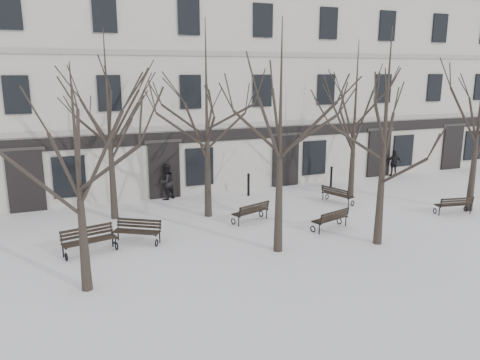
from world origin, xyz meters
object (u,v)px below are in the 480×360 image
bench_5 (337,194)px  bench_0 (89,239)px  bench_2 (454,204)px  bench_3 (137,230)px  tree_0 (77,153)px  tree_1 (281,110)px  bench_4 (251,211)px  tree_2 (386,113)px  tree_3 (480,108)px  bench_1 (331,219)px

bench_5 → bench_0: bearing=81.8°
bench_2 → bench_3: size_ratio=0.96×
tree_0 → bench_5: tree_0 is taller
tree_1 → bench_4: bearing=82.8°
bench_2 → bench_4: 9.41m
tree_0 → tree_2: size_ratio=0.84×
tree_0 → bench_3: 5.44m
tree_3 → bench_2: size_ratio=4.37×
tree_3 → bench_5: 7.51m
tree_2 → tree_3: tree_2 is taller
tree_1 → bench_2: size_ratio=4.66×
tree_3 → bench_1: (-7.57, 0.11, -4.32)m
bench_3 → bench_5: bearing=42.6°
bench_4 → tree_3: bearing=148.1°
bench_1 → bench_3: bearing=-27.1°
tree_0 → tree_2: bearing=-0.7°
bench_1 → bench_3: bench_3 is taller
tree_3 → bench_2: (-1.14, -0.18, -4.34)m
tree_3 → bench_3: size_ratio=4.19×
bench_0 → bench_3: (1.79, 0.41, -0.03)m
bench_0 → bench_2: size_ratio=1.14×
tree_2 → bench_4: tree_2 is taller
tree_0 → bench_2: bearing=5.7°
tree_0 → bench_1: 10.67m
bench_5 → bench_1: bearing=124.5°
tree_2 → bench_3: tree_2 is taller
tree_1 → bench_4: 5.80m
tree_0 → bench_4: size_ratio=3.64×
bench_4 → tree_1: bearing=63.6°
bench_3 → bench_4: bench_3 is taller
bench_1 → tree_3: bearing=163.0°
bench_0 → bench_3: 1.84m
tree_0 → tree_2: 10.62m
tree_2 → tree_3: size_ratio=1.04×
bench_1 → bench_2: (6.43, -0.29, -0.02)m
tree_2 → bench_3: size_ratio=4.34×
tree_2 → bench_3: 10.21m
bench_5 → tree_1: bearing=110.8°
tree_1 → bench_1: 5.72m
bench_0 → bench_4: size_ratio=1.09×
tree_1 → bench_1: size_ratio=4.48×
tree_3 → bench_5: size_ratio=4.39×
tree_2 → tree_1: bearing=168.8°
tree_1 → bench_0: size_ratio=4.10×
bench_2 → bench_3: 14.24m
tree_1 → bench_3: bearing=149.1°
tree_0 → bench_5: size_ratio=3.81×
bench_2 → tree_3: bearing=-160.1°
bench_2 → bench_0: bearing=6.2°
tree_1 → tree_3: (10.66, 1.17, -0.31)m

